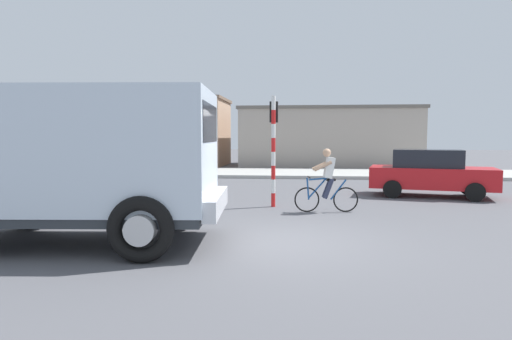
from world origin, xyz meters
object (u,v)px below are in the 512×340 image
Objects in this scene: traffic_light_pole at (274,136)px; car_white_mid at (45,173)px; car_red_near at (430,173)px; cyclist at (327,180)px; truck_foreground at (75,157)px.

car_white_mid is at bearing 172.34° from traffic_light_pole.
traffic_light_pole is at bearing -152.79° from car_red_near.
car_red_near is (3.68, 3.50, -0.05)m from cyclist.
cyclist is (4.95, 4.05, -0.80)m from truck_foreground.
traffic_light_pole is 7.85m from car_white_mid.
car_red_near is at bearing 41.22° from truck_foreground.
truck_foreground is 1.34× the size of car_white_mid.
cyclist is 0.40× the size of car_red_near.
truck_foreground is at bearing -54.49° from car_white_mid.
traffic_light_pole is 0.75× the size of car_red_near.
cyclist reaches higher than car_red_near.
cyclist is at bearing 39.31° from truck_foreground.
traffic_light_pole is at bearing 150.60° from cyclist.
truck_foreground is 6.01m from traffic_light_pole.
truck_foreground is 1.31× the size of car_red_near.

